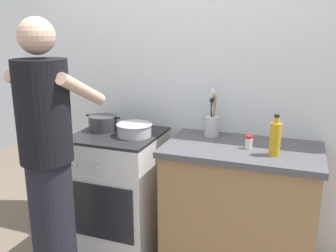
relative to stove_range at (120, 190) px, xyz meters
name	(u,v)px	position (x,y,z in m)	size (l,w,h in m)	color
back_wall	(205,83)	(0.55, 0.35, 0.80)	(3.20, 0.10, 2.50)	silver
countertop	(239,210)	(0.90, 0.00, 0.00)	(1.00, 0.60, 0.90)	#99724C
stove_range	(120,190)	(0.00, 0.00, 0.00)	(0.60, 0.62, 0.90)	silver
pot	(103,123)	(-0.14, 0.04, 0.51)	(0.28, 0.21, 0.11)	#38383D
mixing_bowl	(134,129)	(0.14, -0.01, 0.50)	(0.26, 0.26, 0.09)	#B7B7BC
utensil_crock	(212,122)	(0.65, 0.18, 0.55)	(0.10, 0.10, 0.34)	silver
spice_bottle	(249,142)	(0.94, -0.02, 0.49)	(0.04, 0.04, 0.09)	silver
oil_bottle	(275,138)	(1.10, -0.10, 0.56)	(0.07, 0.07, 0.25)	gold
person	(49,167)	(-0.11, -0.64, 0.41)	(0.41, 0.50, 1.70)	black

